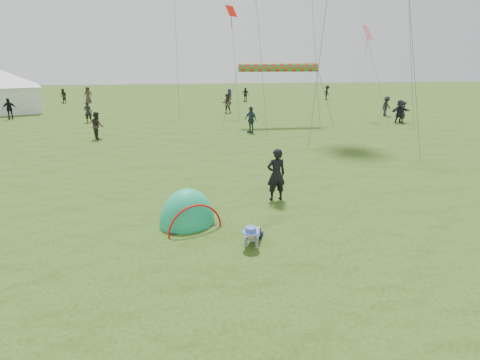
{
  "coord_description": "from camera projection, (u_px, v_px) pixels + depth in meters",
  "views": [
    {
      "loc": [
        -1.92,
        -8.49,
        4.68
      ],
      "look_at": [
        -0.39,
        2.8,
        1.0
      ],
      "focal_mm": 28.0,
      "sensor_mm": 36.0,
      "label": 1
    }
  ],
  "objects": [
    {
      "name": "crowd_person_15",
      "position": [
        327.0,
        92.0,
        45.52
      ],
      "size": [
        0.69,
        1.13,
        1.71
      ],
      "primitive_type": "imported",
      "rotation": [
        0.0,
        0.0,
        1.52
      ],
      "color": "black",
      "rests_on": "ground"
    },
    {
      "name": "crawling_toddler",
      "position": [
        253.0,
        234.0,
        9.84
      ],
      "size": [
        0.84,
        0.97,
        0.62
      ],
      "primitive_type": null,
      "rotation": [
        0.0,
        0.0,
        -0.41
      ],
      "color": "black",
      "rests_on": "ground"
    },
    {
      "name": "crowd_person_10",
      "position": [
        88.0,
        95.0,
        42.07
      ],
      "size": [
        1.04,
        0.92,
        1.78
      ],
      "primitive_type": "imported",
      "rotation": [
        0.0,
        0.0,
        0.51
      ],
      "color": "#3C332B",
      "rests_on": "ground"
    },
    {
      "name": "crowd_person_3",
      "position": [
        20.0,
        102.0,
        35.95
      ],
      "size": [
        0.63,
        1.05,
        1.59
      ],
      "primitive_type": "imported",
      "rotation": [
        0.0,
        0.0,
        1.53
      ],
      "color": "black",
      "rests_on": "ground"
    },
    {
      "name": "crowd_person_14",
      "position": [
        245.0,
        94.0,
        43.43
      ],
      "size": [
        1.0,
        0.87,
        1.61
      ],
      "primitive_type": "imported",
      "rotation": [
        0.0,
        0.0,
        5.66
      ],
      "color": "#18282E",
      "rests_on": "ground"
    },
    {
      "name": "crowd_person_4",
      "position": [
        1.0,
        98.0,
        39.23
      ],
      "size": [
        0.63,
        0.9,
        1.75
      ],
      "primitive_type": "imported",
      "rotation": [
        0.0,
        0.0,
        4.62
      ],
      "color": "black",
      "rests_on": "ground"
    },
    {
      "name": "event_marquee",
      "position": [
        4.0,
        90.0,
        34.11
      ],
      "size": [
        7.8,
        7.8,
        4.1
      ],
      "primitive_type": null,
      "rotation": [
        0.0,
        0.0,
        0.4
      ],
      "color": "white",
      "rests_on": "ground"
    },
    {
      "name": "crowd_person_8",
      "position": [
        10.0,
        109.0,
        30.53
      ],
      "size": [
        1.07,
        0.84,
        1.7
      ],
      "primitive_type": "imported",
      "rotation": [
        0.0,
        0.0,
        3.64
      ],
      "color": "black",
      "rests_on": "ground"
    },
    {
      "name": "crowd_person_6",
      "position": [
        3.0,
        102.0,
        35.35
      ],
      "size": [
        0.65,
        0.74,
        1.72
      ],
      "primitive_type": "imported",
      "rotation": [
        0.0,
        0.0,
        4.23
      ],
      "color": "black",
      "rests_on": "ground"
    },
    {
      "name": "crowd_person_12",
      "position": [
        403.0,
        112.0,
        29.01
      ],
      "size": [
        0.69,
        0.69,
        1.61
      ],
      "primitive_type": "imported",
      "rotation": [
        0.0,
        0.0,
        3.94
      ],
      "color": "#25262A",
      "rests_on": "ground"
    },
    {
      "name": "rainbow_tube_kite",
      "position": [
        279.0,
        67.0,
        27.04
      ],
      "size": [
        5.82,
        0.64,
        0.64
      ],
      "primitive_type": "cylinder",
      "rotation": [
        0.0,
        1.57,
        0.0
      ],
      "color": "red"
    },
    {
      "name": "standing_adult",
      "position": [
        276.0,
        175.0,
        12.81
      ],
      "size": [
        0.72,
        0.52,
        1.83
      ],
      "primitive_type": "imported",
      "rotation": [
        0.0,
        0.0,
        3.27
      ],
      "color": "black",
      "rests_on": "ground"
    },
    {
      "name": "crowd_person_2",
      "position": [
        251.0,
        120.0,
        24.9
      ],
      "size": [
        0.94,
        1.07,
        1.73
      ],
      "primitive_type": "imported",
      "rotation": [
        0.0,
        0.0,
        5.34
      ],
      "color": "#283B44",
      "rests_on": "ground"
    },
    {
      "name": "crowd_person_13",
      "position": [
        227.0,
        103.0,
        34.08
      ],
      "size": [
        0.9,
        0.73,
        1.74
      ],
      "primitive_type": "imported",
      "rotation": [
        0.0,
        0.0,
        3.06
      ],
      "color": "#433730",
      "rests_on": "ground"
    },
    {
      "name": "crowd_person_5",
      "position": [
        400.0,
        111.0,
        28.67
      ],
      "size": [
        1.69,
        0.8,
        1.75
      ],
      "primitive_type": "imported",
      "rotation": [
        0.0,
        0.0,
        0.18
      ],
      "color": "black",
      "rests_on": "ground"
    },
    {
      "name": "crowd_person_1",
      "position": [
        97.0,
        126.0,
        22.84
      ],
      "size": [
        0.94,
        1.01,
        1.67
      ],
      "primitive_type": "imported",
      "rotation": [
        0.0,
        0.0,
        2.05
      ],
      "color": "#2D2721",
      "rests_on": "ground"
    },
    {
      "name": "ground",
      "position": [
        269.0,
        249.0,
        9.7
      ],
      "size": [
        140.0,
        140.0,
        0.0
      ],
      "primitive_type": "plane",
      "color": "#1B4F0E"
    },
    {
      "name": "crowd_person_9",
      "position": [
        386.0,
        106.0,
        32.29
      ],
      "size": [
        1.24,
        1.07,
        1.67
      ],
      "primitive_type": "imported",
      "rotation": [
        0.0,
        0.0,
        0.51
      ],
      "color": "black",
      "rests_on": "ground"
    },
    {
      "name": "crowd_person_11",
      "position": [
        229.0,
        96.0,
        41.11
      ],
      "size": [
        0.96,
        1.58,
        1.63
      ],
      "primitive_type": "imported",
      "rotation": [
        0.0,
        0.0,
        5.05
      ],
      "color": "#2E3846",
      "rests_on": "ground"
    },
    {
      "name": "popup_tent",
      "position": [
        188.0,
        224.0,
        11.19
      ],
      "size": [
        2.07,
        1.9,
        2.18
      ],
      "primitive_type": "ellipsoid",
      "rotation": [
        0.0,
        0.0,
        0.37
      ],
      "color": "#0D9F52",
      "rests_on": "ground"
    },
    {
      "name": "crowd_person_7",
      "position": [
        64.0,
        96.0,
        41.63
      ],
      "size": [
        0.97,
        0.9,
        1.61
      ],
      "primitive_type": "imported",
      "rotation": [
        0.0,
        0.0,
        5.82
      ],
      "color": "#392E26",
      "rests_on": "ground"
    },
    {
      "name": "diamond_kite_6",
      "position": [
        231.0,
        11.0,
        31.29
      ],
      "size": [
        1.11,
        1.11,
        0.9
      ],
      "primitive_type": "plane",
      "rotation": [
        1.05,
        0.0,
        0.79
      ],
      "color": "red"
    },
    {
      "name": "diamond_kite_5",
      "position": [
        368.0,
        33.0,
        29.63
      ],
      "size": [
        1.34,
        1.34,
        1.09
      ],
      "primitive_type": "plane",
      "rotation": [
        1.05,
        0.0,
        0.79
      ],
      "color": "#F36781"
    },
    {
      "name": "crowd_person_0",
      "position": [
        88.0,
        112.0,
        28.98
      ],
      "size": [
        0.6,
        0.42,
        1.58
      ],
      "primitive_type": "imported",
      "rotation": [
        0.0,
        0.0,
        3.22
      ],
      "color": "black",
      "rests_on": "ground"
    }
  ]
}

